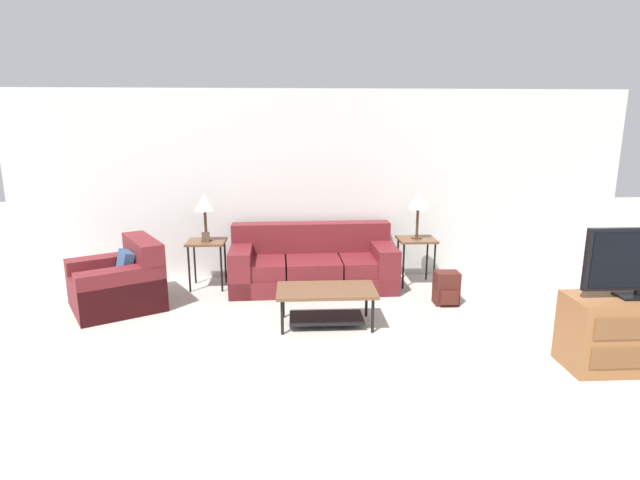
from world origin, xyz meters
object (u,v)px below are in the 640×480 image
at_px(armchair, 120,283).
at_px(table_lamp_right, 418,202).
at_px(table_lamp_left, 204,203).
at_px(side_table_left, 207,247).
at_px(coffee_table, 326,298).
at_px(tv_console, 633,333).
at_px(backpack, 446,288).
at_px(couch, 313,265).
at_px(side_table_right, 416,244).

xyz_separation_m(armchair, table_lamp_right, (3.71, 0.68, 0.85)).
height_order(armchair, table_lamp_left, table_lamp_left).
bearing_deg(side_table_left, coffee_table, -42.58).
relative_size(armchair, tv_console, 1.11).
bearing_deg(backpack, table_lamp_right, 103.53).
relative_size(coffee_table, table_lamp_left, 1.70).
height_order(couch, table_lamp_right, table_lamp_right).
bearing_deg(table_lamp_left, backpack, -14.92).
distance_m(table_lamp_left, backpack, 3.23).
relative_size(armchair, side_table_left, 2.04).
distance_m(side_table_left, backpack, 3.11).
bearing_deg(side_table_right, coffee_table, -133.48).
height_order(armchair, tv_console, armchair).
bearing_deg(coffee_table, armchair, 164.09).
height_order(side_table_left, tv_console, tv_console).
distance_m(side_table_right, table_lamp_right, 0.57).
distance_m(coffee_table, table_lamp_right, 2.06).
bearing_deg(table_lamp_left, side_table_left, -90.00).
xyz_separation_m(couch, tv_console, (2.75, -2.44, 0.03)).
bearing_deg(couch, table_lamp_left, 178.49).
distance_m(table_lamp_left, tv_console, 4.89).
height_order(couch, side_table_left, couch).
height_order(table_lamp_right, tv_console, table_lamp_right).
bearing_deg(backpack, tv_console, -55.39).
distance_m(tv_console, backpack, 2.05).
xyz_separation_m(table_lamp_left, tv_console, (4.14, -2.48, -0.80)).
bearing_deg(coffee_table, couch, 94.18).
relative_size(armchair, coffee_table, 1.23).
distance_m(table_lamp_left, table_lamp_right, 2.79).
distance_m(couch, coffee_table, 1.34).
bearing_deg(tv_console, side_table_left, 149.15).
height_order(side_table_right, backpack, side_table_right).
height_order(couch, side_table_right, couch).
xyz_separation_m(coffee_table, side_table_right, (1.30, 1.37, 0.26)).
bearing_deg(tv_console, armchair, 160.52).
xyz_separation_m(armchair, table_lamp_left, (0.92, 0.68, 0.85)).
distance_m(couch, tv_console, 3.67).
relative_size(couch, table_lamp_right, 3.50).
distance_m(coffee_table, table_lamp_left, 2.19).
distance_m(side_table_right, table_lamp_left, 2.85).
height_order(coffee_table, table_lamp_right, table_lamp_right).
relative_size(armchair, table_lamp_right, 2.09).
xyz_separation_m(side_table_right, table_lamp_right, (0.00, 0.00, 0.57)).
distance_m(armchair, side_table_left, 1.18).
height_order(couch, coffee_table, couch).
relative_size(couch, side_table_right, 3.41).
relative_size(side_table_left, tv_console, 0.54).
xyz_separation_m(armchair, coffee_table, (2.41, -0.69, 0.02)).
xyz_separation_m(couch, armchair, (-2.32, -0.65, -0.01)).
bearing_deg(couch, backpack, -25.51).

